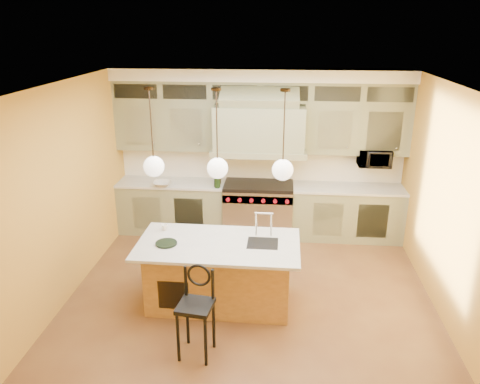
# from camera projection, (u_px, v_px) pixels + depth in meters

# --- Properties ---
(floor) EXTENTS (5.00, 5.00, 0.00)m
(floor) POSITION_uv_depth(u_px,v_px,m) (249.00, 299.00, 6.48)
(floor) COLOR brown
(floor) RESTS_ON ground
(ceiling) EXTENTS (5.00, 5.00, 0.00)m
(ceiling) POSITION_uv_depth(u_px,v_px,m) (251.00, 87.00, 5.48)
(ceiling) COLOR white
(ceiling) RESTS_ON wall_back
(wall_back) EXTENTS (5.00, 0.00, 5.00)m
(wall_back) POSITION_uv_depth(u_px,v_px,m) (260.00, 151.00, 8.32)
(wall_back) COLOR gold
(wall_back) RESTS_ON ground
(wall_front) EXTENTS (5.00, 0.00, 5.00)m
(wall_front) POSITION_uv_depth(u_px,v_px,m) (228.00, 317.00, 3.64)
(wall_front) COLOR gold
(wall_front) RESTS_ON ground
(wall_left) EXTENTS (0.00, 5.00, 5.00)m
(wall_left) POSITION_uv_depth(u_px,v_px,m) (62.00, 195.00, 6.19)
(wall_left) COLOR gold
(wall_left) RESTS_ON ground
(wall_right) EXTENTS (0.00, 5.00, 5.00)m
(wall_right) POSITION_uv_depth(u_px,v_px,m) (452.00, 208.00, 5.77)
(wall_right) COLOR gold
(wall_right) RESTS_ON ground
(back_cabinetry) EXTENTS (5.00, 0.77, 2.90)m
(back_cabinetry) POSITION_uv_depth(u_px,v_px,m) (259.00, 156.00, 8.08)
(back_cabinetry) COLOR gray
(back_cabinetry) RESTS_ON floor
(range) EXTENTS (1.20, 0.74, 0.96)m
(range) POSITION_uv_depth(u_px,v_px,m) (258.00, 209.00, 8.32)
(range) COLOR silver
(range) RESTS_ON floor
(kitchen_island) EXTENTS (2.11, 1.15, 1.35)m
(kitchen_island) POSITION_uv_depth(u_px,v_px,m) (220.00, 272.00, 6.25)
(kitchen_island) COLOR olive
(kitchen_island) RESTS_ON floor
(counter_stool) EXTENTS (0.42, 0.42, 1.08)m
(counter_stool) POSITION_uv_depth(u_px,v_px,m) (196.00, 307.00, 5.23)
(counter_stool) COLOR black
(counter_stool) RESTS_ON floor
(microwave) EXTENTS (0.54, 0.37, 0.30)m
(microwave) POSITION_uv_depth(u_px,v_px,m) (374.00, 158.00, 7.92)
(microwave) COLOR black
(microwave) RESTS_ON back_cabinetry
(oil_bottle_a) EXTENTS (0.13, 0.13, 0.30)m
(oil_bottle_a) POSITION_uv_depth(u_px,v_px,m) (217.00, 179.00, 7.96)
(oil_bottle_a) COLOR black
(oil_bottle_a) RESTS_ON back_cabinetry
(oil_bottle_b) EXTENTS (0.08, 0.08, 0.17)m
(oil_bottle_b) POSITION_uv_depth(u_px,v_px,m) (219.00, 179.00, 8.20)
(oil_bottle_b) COLOR black
(oil_bottle_b) RESTS_ON back_cabinetry
(fruit_bowl) EXTENTS (0.36, 0.36, 0.08)m
(fruit_bowl) POSITION_uv_depth(u_px,v_px,m) (162.00, 184.00, 8.08)
(fruit_bowl) COLOR beige
(fruit_bowl) RESTS_ON back_cabinetry
(cup) EXTENTS (0.09, 0.09, 0.08)m
(cup) POSITION_uv_depth(u_px,v_px,m) (165.00, 227.00, 6.42)
(cup) COLOR white
(cup) RESTS_ON kitchen_island
(pendant_left) EXTENTS (0.26, 0.26, 1.11)m
(pendant_left) POSITION_uv_depth(u_px,v_px,m) (154.00, 164.00, 5.81)
(pendant_left) COLOR #2D2319
(pendant_left) RESTS_ON ceiling
(pendant_center) EXTENTS (0.26, 0.26, 1.11)m
(pendant_center) POSITION_uv_depth(u_px,v_px,m) (217.00, 166.00, 5.74)
(pendant_center) COLOR #2D2319
(pendant_center) RESTS_ON ceiling
(pendant_right) EXTENTS (0.26, 0.26, 1.11)m
(pendant_right) POSITION_uv_depth(u_px,v_px,m) (283.00, 168.00, 5.68)
(pendant_right) COLOR #2D2319
(pendant_right) RESTS_ON ceiling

